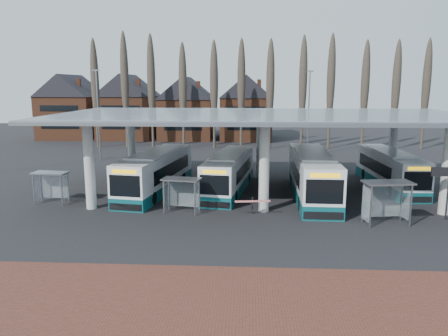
# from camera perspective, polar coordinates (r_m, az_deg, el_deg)

# --- Properties ---
(ground) EXTENTS (140.00, 140.00, 0.00)m
(ground) POSITION_cam_1_polar(r_m,az_deg,el_deg) (27.78, 5.34, -7.08)
(ground) COLOR black
(ground) RESTS_ON ground
(brick_strip) EXTENTS (70.00, 10.00, 0.03)m
(brick_strip) POSITION_cam_1_polar(r_m,az_deg,el_deg) (16.76, 6.86, -19.68)
(brick_strip) COLOR brown
(brick_strip) RESTS_ON ground
(station_canopy) EXTENTS (32.00, 16.00, 6.34)m
(station_canopy) POSITION_cam_1_polar(r_m,az_deg,el_deg) (34.56, 5.04, 6.07)
(station_canopy) COLOR beige
(station_canopy) RESTS_ON ground
(poplar_row) EXTENTS (45.10, 1.10, 14.50)m
(poplar_row) POSITION_cam_1_polar(r_m,az_deg,el_deg) (59.44, 4.36, 11.01)
(poplar_row) COLOR #473D33
(poplar_row) RESTS_ON ground
(townhouse_row) EXTENTS (36.80, 10.30, 12.25)m
(townhouse_row) POSITION_cam_1_polar(r_m,az_deg,el_deg) (71.98, -8.62, 8.62)
(townhouse_row) COLOR brown
(townhouse_row) RESTS_ON ground
(lamp_post_a) EXTENTS (0.80, 0.16, 10.17)m
(lamp_post_a) POSITION_cam_1_polar(r_m,az_deg,el_deg) (51.40, -16.11, 6.83)
(lamp_post_a) COLOR slate
(lamp_post_a) RESTS_ON ground
(lamp_post_b) EXTENTS (0.80, 0.16, 10.17)m
(lamp_post_b) POSITION_cam_1_polar(r_m,az_deg,el_deg) (52.99, 10.99, 7.16)
(lamp_post_b) COLOR slate
(lamp_post_b) RESTS_ON ground
(bus_0) EXTENTS (4.26, 12.08, 3.29)m
(bus_0) POSITION_cam_1_polar(r_m,az_deg,el_deg) (35.52, -8.83, -0.63)
(bus_0) COLOR silver
(bus_0) RESTS_ON ground
(bus_1) EXTENTS (3.94, 11.40, 3.10)m
(bus_1) POSITION_cam_1_polar(r_m,az_deg,el_deg) (35.51, 0.72, -0.65)
(bus_1) COLOR silver
(bus_1) RESTS_ON ground
(bus_2) EXTENTS (2.94, 12.59, 3.48)m
(bus_2) POSITION_cam_1_polar(r_m,az_deg,el_deg) (34.22, 11.44, -0.99)
(bus_2) COLOR silver
(bus_2) RESTS_ON ground
(bus_3) EXTENTS (2.94, 11.16, 3.07)m
(bus_3) POSITION_cam_1_polar(r_m,az_deg,el_deg) (39.45, 20.78, -0.22)
(bus_3) COLOR silver
(bus_3) RESTS_ON ground
(shelter_0) EXTENTS (2.58, 1.45, 2.31)m
(shelter_0) POSITION_cam_1_polar(r_m,az_deg,el_deg) (34.12, -21.60, -1.51)
(shelter_0) COLOR gray
(shelter_0) RESTS_ON ground
(shelter_1) EXTENTS (2.71, 1.68, 2.35)m
(shelter_1) POSITION_cam_1_polar(r_m,az_deg,el_deg) (29.57, -5.50, -2.53)
(shelter_1) COLOR gray
(shelter_1) RESTS_ON ground
(shelter_2) EXTENTS (3.10, 1.87, 2.71)m
(shelter_2) POSITION_cam_1_polar(r_m,az_deg,el_deg) (28.65, 20.42, -3.07)
(shelter_2) COLOR gray
(shelter_2) RESTS_ON ground
(barrier) EXTENTS (2.34, 0.78, 1.17)m
(barrier) POSITION_cam_1_polar(r_m,az_deg,el_deg) (28.85, 3.74, -4.49)
(barrier) COLOR black
(barrier) RESTS_ON ground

